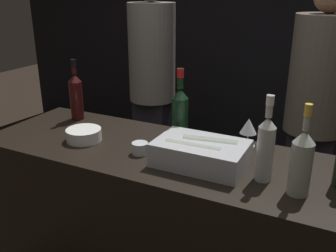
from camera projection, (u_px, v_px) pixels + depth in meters
name	position (u px, v px, depth m)	size (l,w,h in m)	color
wall_back_chalkboard	(275.00, 22.00, 3.66)	(6.40, 0.06, 2.80)	black
bar_counter	(165.00, 236.00, 1.97)	(1.89, 0.64, 0.98)	black
ice_bin_with_bottles	(201.00, 152.00, 1.65)	(0.40, 0.26, 0.12)	#B7BABF
bowl_white	(84.00, 134.00, 1.92)	(0.18, 0.18, 0.06)	white
wine_glass	(249.00, 127.00, 1.83)	(0.08, 0.08, 0.15)	silver
candle_votive	(140.00, 148.00, 1.77)	(0.08, 0.08, 0.06)	silver
red_wine_bottle_burgundy	(180.00, 113.00, 1.87)	(0.08, 0.08, 0.38)	black
white_wine_bottle	(266.00, 146.00, 1.49)	(0.07, 0.07, 0.36)	#B2B7AD
red_wine_bottle_black_foil	(76.00, 95.00, 2.20)	(0.08, 0.08, 0.36)	#380F0F
rose_wine_bottle	(301.00, 161.00, 1.39)	(0.08, 0.08, 0.36)	#9EA899
person_in_hoodie	(152.00, 79.00, 3.05)	(0.37, 0.37, 1.82)	black
person_blond_tee	(316.00, 106.00, 2.44)	(0.39, 0.39, 1.78)	black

